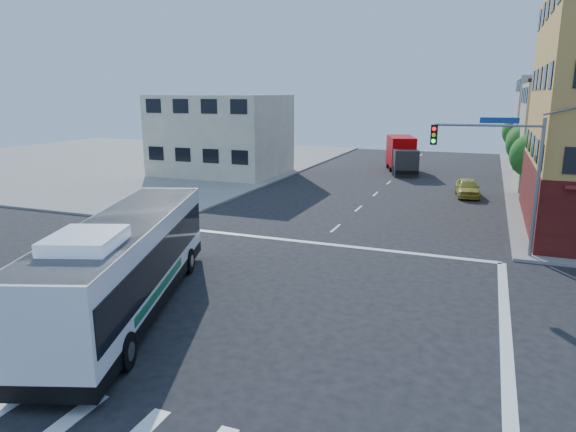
% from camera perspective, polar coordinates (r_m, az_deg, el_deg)
% --- Properties ---
extents(ground, '(120.00, 120.00, 0.00)m').
position_cam_1_polar(ground, '(20.33, -5.08, -10.13)').
color(ground, black).
rests_on(ground, ground).
extents(sidewalk_nw, '(50.00, 50.00, 0.15)m').
position_cam_1_polar(sidewalk_nw, '(67.93, -18.75, 5.92)').
color(sidewalk_nw, gray).
rests_on(sidewalk_nw, ground).
extents(building_east_far, '(12.06, 10.06, 10.00)m').
position_cam_1_polar(building_east_far, '(65.28, 29.18, 9.03)').
color(building_east_far, '#969591').
rests_on(building_east_far, ground).
extents(building_west, '(12.06, 10.06, 8.00)m').
position_cam_1_polar(building_west, '(53.26, -7.40, 8.89)').
color(building_west, beige).
rests_on(building_west, ground).
extents(signal_mast_ne, '(7.91, 1.13, 8.07)m').
position_cam_1_polar(signal_mast_ne, '(27.47, 22.68, 5.86)').
color(signal_mast_ne, slate).
rests_on(signal_mast_ne, ground).
extents(street_tree_a, '(3.60, 3.60, 5.53)m').
position_cam_1_polar(street_tree_a, '(44.95, 25.79, 6.33)').
color(street_tree_a, '#3A2115').
rests_on(street_tree_a, ground).
extents(street_tree_b, '(3.80, 3.80, 5.79)m').
position_cam_1_polar(street_tree_b, '(52.88, 25.21, 7.44)').
color(street_tree_b, '#3A2115').
rests_on(street_tree_b, ground).
extents(street_tree_c, '(3.40, 3.40, 5.29)m').
position_cam_1_polar(street_tree_c, '(60.86, 24.74, 7.83)').
color(street_tree_c, '#3A2115').
rests_on(street_tree_c, ground).
extents(street_tree_d, '(4.00, 4.00, 6.03)m').
position_cam_1_polar(street_tree_d, '(68.80, 24.43, 8.72)').
color(street_tree_d, '#3A2115').
rests_on(street_tree_d, ground).
extents(transit_bus, '(7.15, 13.59, 3.97)m').
position_cam_1_polar(transit_bus, '(20.26, -17.51, -4.93)').
color(transit_bus, black).
rests_on(transit_bus, ground).
extents(box_truck, '(4.62, 8.49, 3.67)m').
position_cam_1_polar(box_truck, '(55.95, 12.52, 6.61)').
color(box_truck, '#25262A').
rests_on(box_truck, ground).
extents(parked_car, '(2.30, 4.48, 1.46)m').
position_cam_1_polar(parked_car, '(43.91, 19.32, 2.99)').
color(parked_car, gold).
rests_on(parked_car, ground).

